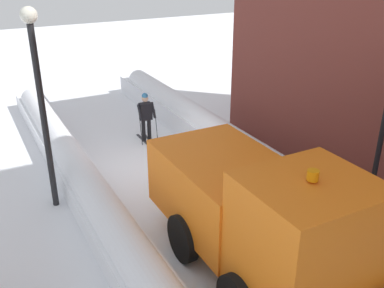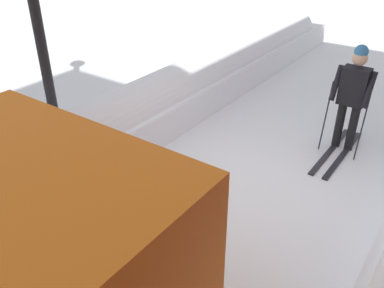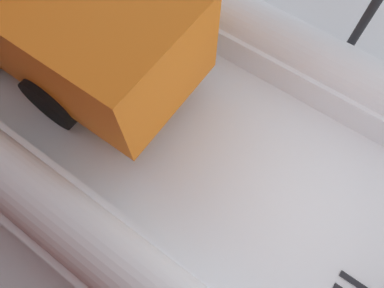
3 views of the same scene
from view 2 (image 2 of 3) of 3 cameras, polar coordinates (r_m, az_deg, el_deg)
skier at (r=7.21m, az=21.34°, el=6.50°), size 0.62×1.80×1.81m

